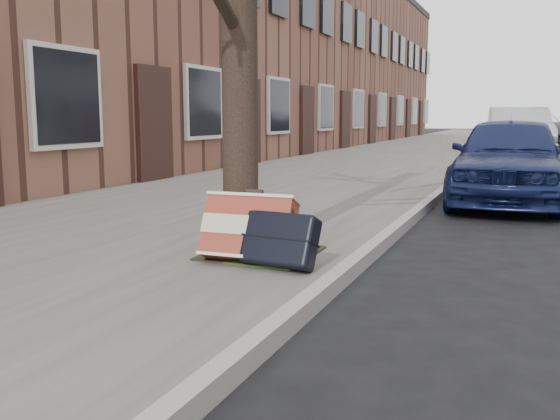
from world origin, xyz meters
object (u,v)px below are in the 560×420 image
at_px(car_near_front, 510,159).
at_px(suitcase_navy, 280,239).
at_px(suitcase_red, 249,229).
at_px(car_near_mid, 518,133).

bearing_deg(car_near_front, suitcase_navy, -105.16).
relative_size(suitcase_red, car_near_front, 0.19).
bearing_deg(suitcase_red, car_near_front, 70.35).
relative_size(car_near_front, car_near_mid, 0.82).
relative_size(suitcase_navy, car_near_mid, 0.12).
height_order(suitcase_red, car_near_front, car_near_front).
bearing_deg(suitcase_navy, car_near_front, 81.36).
xyz_separation_m(suitcase_navy, car_near_mid, (1.29, 15.39, 0.41)).
xyz_separation_m(car_near_front, car_near_mid, (-0.12, 10.16, 0.11)).
distance_m(suitcase_red, car_near_front, 5.43).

